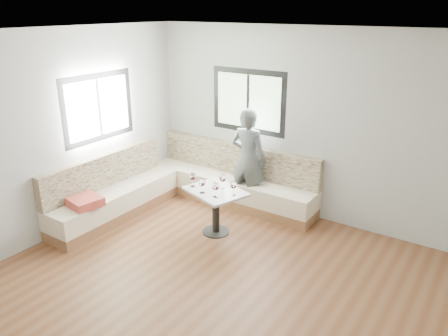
# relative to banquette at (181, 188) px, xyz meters

# --- Properties ---
(room) EXTENTS (5.01, 5.01, 2.81)m
(room) POSITION_rel_banquette_xyz_m (1.51, -1.54, 1.08)
(room) COLOR brown
(room) RESTS_ON ground
(banquette) EXTENTS (2.90, 2.80, 0.95)m
(banquette) POSITION_rel_banquette_xyz_m (0.00, 0.00, 0.00)
(banquette) COLOR #9C6B46
(banquette) RESTS_ON ground
(table) EXTENTS (0.95, 0.84, 0.65)m
(table) POSITION_rel_banquette_xyz_m (0.93, -0.37, 0.16)
(table) COLOR black
(table) RESTS_ON ground
(person) EXTENTS (0.60, 0.39, 1.64)m
(person) POSITION_rel_banquette_xyz_m (0.89, 0.57, 0.49)
(person) COLOR #4B5151
(person) RESTS_ON ground
(olive_ramekin) EXTENTS (0.11, 0.11, 0.04)m
(olive_ramekin) POSITION_rel_banquette_xyz_m (0.86, -0.26, 0.34)
(olive_ramekin) COLOR white
(olive_ramekin) RESTS_ON table
(wine_glass_a) EXTENTS (0.09, 0.09, 0.21)m
(wine_glass_a) POSITION_rel_banquette_xyz_m (0.58, -0.44, 0.47)
(wine_glass_a) COLOR white
(wine_glass_a) RESTS_ON table
(wine_glass_b) EXTENTS (0.09, 0.09, 0.21)m
(wine_glass_b) POSITION_rel_banquette_xyz_m (0.83, -0.55, 0.47)
(wine_glass_b) COLOR white
(wine_glass_b) RESTS_ON table
(wine_glass_c) EXTENTS (0.09, 0.09, 0.21)m
(wine_glass_c) POSITION_rel_banquette_xyz_m (1.05, -0.55, 0.47)
(wine_glass_c) COLOR white
(wine_glass_c) RESTS_ON table
(wine_glass_d) EXTENTS (0.09, 0.09, 0.21)m
(wine_glass_d) POSITION_rel_banquette_xyz_m (0.97, -0.26, 0.47)
(wine_glass_d) COLOR white
(wine_glass_d) RESTS_ON table
(wine_glass_e) EXTENTS (0.09, 0.09, 0.21)m
(wine_glass_e) POSITION_rel_banquette_xyz_m (1.22, -0.38, 0.47)
(wine_glass_e) COLOR white
(wine_glass_e) RESTS_ON table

